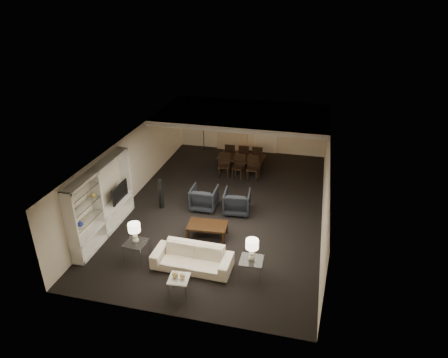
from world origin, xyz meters
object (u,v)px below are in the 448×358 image
at_px(side_table_left, 137,251).
at_px(chair_fr, 258,156).
at_px(chair_nm, 238,167).
at_px(chair_nr, 252,168).
at_px(table_lamp_right, 252,250).
at_px(armchair_right, 237,202).
at_px(chair_fm, 244,155).
at_px(vase_blue, 80,223).
at_px(table_lamp_left, 135,233).
at_px(chair_fl, 231,154).
at_px(vase_amber, 93,195).
at_px(chair_nl, 224,166).
at_px(side_table_right, 251,268).
at_px(dining_table, 241,164).
at_px(floor_speaker, 161,194).
at_px(floor_lamp, 204,131).
at_px(television, 117,192).
at_px(marble_table, 179,286).
at_px(sofa, 192,258).
at_px(armchair_left, 204,198).
at_px(pendant_light, 251,126).
at_px(coffee_table, 208,231).

distance_m(side_table_left, chair_fr, 7.69).
distance_m(chair_nm, chair_nr, 0.60).
bearing_deg(table_lamp_right, armchair_right, 108.43).
bearing_deg(chair_fm, vase_blue, 62.16).
relative_size(table_lamp_left, chair_fl, 0.63).
distance_m(vase_amber, chair_nl, 6.17).
bearing_deg(side_table_right, vase_blue, -177.25).
bearing_deg(dining_table, side_table_left, -100.95).
distance_m(floor_speaker, floor_lamp, 5.86).
bearing_deg(side_table_left, chair_nm, 73.54).
bearing_deg(television, side_table_left, -141.77).
distance_m(marble_table, chair_fr, 8.44).
xyz_separation_m(sofa, table_lamp_right, (1.70, 0.00, 0.57)).
bearing_deg(chair_nm, dining_table, 97.90).
relative_size(floor_speaker, chair_nm, 1.13).
bearing_deg(dining_table, marble_table, -86.58).
bearing_deg(floor_speaker, chair_nl, 80.11).
xyz_separation_m(armchair_left, floor_lamp, (-1.62, 5.51, 0.48)).
bearing_deg(side_table_left, side_table_right, 0.00).
bearing_deg(side_table_right, pendant_light, 100.71).
relative_size(table_lamp_left, marble_table, 1.24).
relative_size(dining_table, floor_lamp, 1.08).
relative_size(armchair_left, side_table_right, 1.49).
bearing_deg(vase_amber, pendant_light, 61.02).
bearing_deg(armchair_right, dining_table, -86.21).
bearing_deg(floor_lamp, table_lamp_left, -86.63).
xyz_separation_m(chair_nl, chair_fr, (1.20, 1.30, 0.00)).
height_order(side_table_left, chair_fr, chair_fr).
relative_size(armchair_left, chair_nr, 0.91).
bearing_deg(sofa, chair_nr, 84.87).
bearing_deg(chair_nr, marble_table, -96.82).
xyz_separation_m(dining_table, chair_nm, (0.00, -0.65, 0.17)).
xyz_separation_m(vase_amber, chair_fl, (2.73, 6.71, -1.13)).
relative_size(armchair_right, side_table_right, 1.49).
relative_size(pendant_light, armchair_left, 0.56).
xyz_separation_m(sofa, table_lamp_left, (-1.70, 0.00, 0.57)).
height_order(vase_blue, chair_nl, vase_blue).
relative_size(side_table_left, television, 0.62).
relative_size(pendant_light, chair_fm, 0.51).
bearing_deg(pendant_light, side_table_left, -106.11).
height_order(armchair_left, chair_fm, chair_fm).
distance_m(coffee_table, armchair_left, 1.81).
distance_m(pendant_light, chair_nr, 1.82).
relative_size(marble_table, vase_amber, 3.25).
height_order(armchair_left, chair_fr, chair_fr).
bearing_deg(sofa, chair_nl, 96.27).
xyz_separation_m(table_lamp_right, marble_table, (-1.70, -1.10, -0.64)).
xyz_separation_m(side_table_right, floor_lamp, (-3.92, 8.81, 0.61)).
bearing_deg(floor_lamp, chair_fr, -27.48).
height_order(side_table_left, chair_fm, chair_fm).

